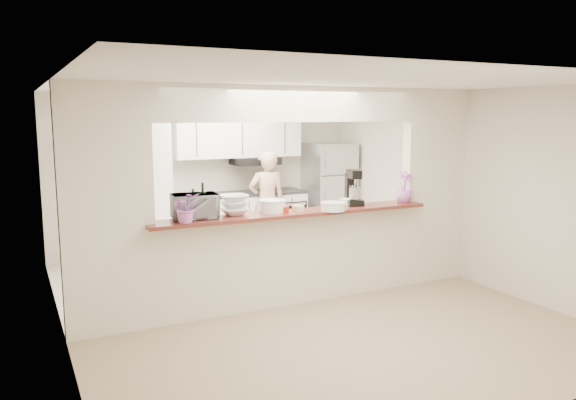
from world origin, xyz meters
TOP-DOWN VIEW (x-y plane):
  - floor at (0.00, 0.00)m, footprint 6.00×6.00m
  - tile_overlay at (0.00, 1.55)m, footprint 5.00×2.90m
  - partition at (0.00, 0.00)m, footprint 5.00×0.15m
  - bar_counter at (0.00, -0.00)m, footprint 3.40×0.38m
  - kitchen_cabinets at (-0.19, 2.72)m, footprint 3.15×0.62m
  - refrigerator at (2.05, 2.65)m, footprint 0.75×0.70m
  - flower_left at (-1.30, -0.15)m, footprint 0.29×0.26m
  - wine_bottle_a at (-1.05, 0.07)m, footprint 0.08×0.08m
  - wine_bottle_b at (-1.16, 0.07)m, footprint 0.06×0.06m
  - toaster_oven at (-1.15, 0.05)m, footprint 0.50×0.36m
  - serving_bowls at (-0.70, 0.05)m, footprint 0.31×0.31m
  - plate_stack_a at (-0.25, 0.03)m, footprint 0.31×0.31m
  - plate_stack_b at (0.42, -0.19)m, footprint 0.28×0.28m
  - red_bowl at (-0.15, -0.03)m, footprint 0.15×0.15m
  - tan_bowl at (0.05, -0.03)m, footprint 0.14×0.14m
  - utensil_caddy at (0.80, 0.05)m, footprint 0.30×0.25m
  - stand_mixer at (0.85, 0.06)m, footprint 0.25×0.33m
  - flower_right at (1.52, -0.07)m, footprint 0.28×0.28m
  - person at (0.71, 2.30)m, footprint 0.64×0.47m

SIDE VIEW (x-z plane):
  - floor at x=0.00m, z-range 0.00..0.00m
  - tile_overlay at x=0.00m, z-range 0.00..0.01m
  - bar_counter at x=0.00m, z-range 0.03..1.12m
  - person at x=0.71m, z-range 0.00..1.61m
  - refrigerator at x=2.05m, z-range 0.00..1.70m
  - kitchen_cabinets at x=-0.19m, z-range -0.15..2.10m
  - tan_bowl at x=0.05m, z-range 1.09..1.16m
  - red_bowl at x=-0.15m, z-range 1.09..1.16m
  - plate_stack_b at x=0.42m, z-range 1.09..1.19m
  - plate_stack_a at x=-0.25m, z-range 1.09..1.23m
  - utensil_caddy at x=0.80m, z-range 1.07..1.32m
  - serving_bowls at x=-0.70m, z-range 1.09..1.31m
  - wine_bottle_b at x=-1.16m, z-range 1.06..1.37m
  - toaster_oven at x=-1.15m, z-range 1.09..1.35m
  - wine_bottle_a at x=-1.05m, z-range 1.05..1.43m
  - flower_left at x=-1.30m, z-range 1.09..1.40m
  - stand_mixer at x=0.85m, z-range 1.07..1.50m
  - flower_right at x=1.52m, z-range 1.09..1.48m
  - partition at x=0.00m, z-range 0.23..2.73m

